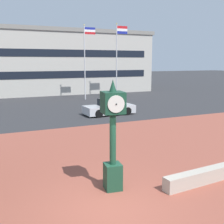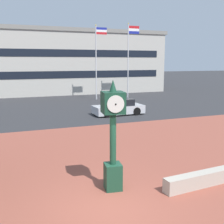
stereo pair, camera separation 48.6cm
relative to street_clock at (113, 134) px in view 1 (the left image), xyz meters
The scene contains 8 objects.
ground_plane 2.24m from the street_clock, 117.04° to the right, with size 200.00×200.00×0.00m, color #2D2D30.
plaza_brick_paving 2.97m from the street_clock, 103.33° to the left, with size 44.00×14.47×0.01m, color brown.
planter_wall 3.60m from the street_clock, 15.90° to the right, with size 3.20×0.40×0.50m, color #ADA393.
street_clock is the anchor object (origin of this frame).
car_street_near 13.73m from the street_clock, 66.98° to the left, with size 4.14×1.98×1.28m.
flagpole_primary 23.25m from the street_clock, 73.46° to the left, with size 1.36×0.14×8.27m.
flagpole_secondary 24.69m from the street_clock, 64.57° to the left, with size 1.44×0.14×8.61m.
civic_building 33.74m from the street_clock, 81.12° to the left, with size 26.51×12.95×8.46m.
Camera 1 is at (-3.13, -7.14, 4.29)m, focal length 45.00 mm.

